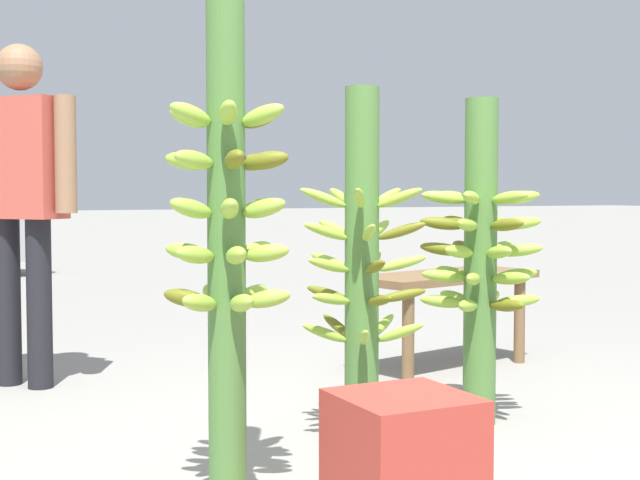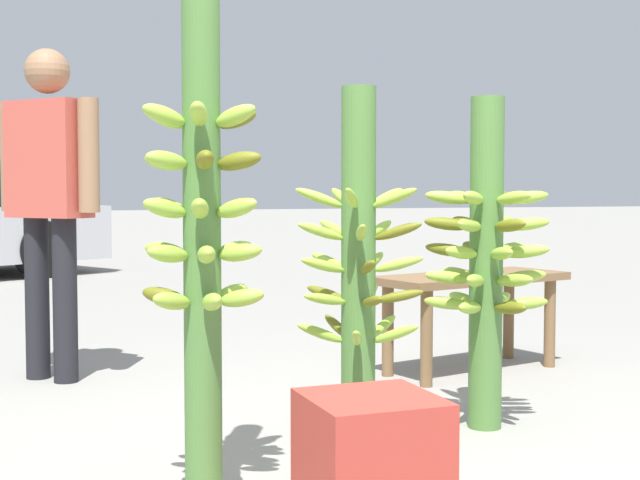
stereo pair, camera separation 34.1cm
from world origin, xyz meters
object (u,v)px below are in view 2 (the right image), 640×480
Objects in this scene: vendor_person at (49,184)px; banana_stalk_right at (486,259)px; banana_stalk_center at (358,266)px; produce_crate at (371,459)px; banana_stalk_left at (202,227)px; market_bench at (471,292)px.

banana_stalk_right is at bearing 5.19° from vendor_person.
vendor_person is (-0.99, 1.54, 0.31)m from banana_stalk_center.
banana_stalk_left is at bearing 138.87° from produce_crate.
produce_crate is at bearing -140.87° from market_bench.
banana_stalk_left reaches higher than banana_stalk_center.
market_bench is at bearing 35.01° from vendor_person.
banana_stalk_left is 1.97m from vendor_person.
banana_stalk_right is at bearing -130.78° from market_bench.
banana_stalk_center reaches higher than market_bench.
banana_stalk_left is at bearing -31.01° from vendor_person.
banana_stalk_left is 4.42× the size of produce_crate.
banana_stalk_right is at bearing 18.68° from banana_stalk_left.
banana_stalk_right is 0.80× the size of vendor_person.
vendor_person is at bearing 122.71° from banana_stalk_center.
banana_stalk_center is 1.01× the size of banana_stalk_right.
banana_stalk_center is 0.93m from produce_crate.
banana_stalk_right is 3.62× the size of produce_crate.
market_bench is at bearing 62.72° from banana_stalk_right.
banana_stalk_left is 0.84m from produce_crate.
banana_stalk_right is at bearing 2.28° from banana_stalk_center.
banana_stalk_left is at bearing -154.67° from market_bench.
market_bench reaches higher than produce_crate.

